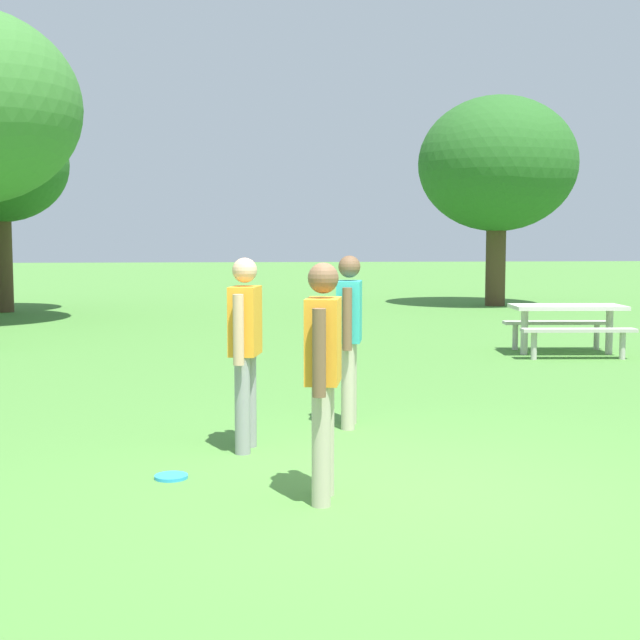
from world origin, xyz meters
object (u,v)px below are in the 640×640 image
person_bystander (245,341)px  person_catcher (323,365)px  tree_slender_mid (497,165)px  picnic_table_near (567,318)px  frisbee (171,477)px  person_thrower (349,329)px

person_bystander → person_catcher: bearing=-71.4°
tree_slender_mid → person_catcher: bearing=-110.6°
person_catcher → person_bystander: 1.58m
person_bystander → picnic_table_near: (5.06, 5.72, -0.38)m
person_catcher → frisbee: person_catcher is taller
tree_slender_mid → person_thrower: bearing=-111.9°
person_bystander → frisbee: bearing=-124.7°
person_catcher → frisbee: bearing=148.3°
person_catcher → picnic_table_near: bearing=57.8°
person_thrower → picnic_table_near: person_thrower is taller
person_bystander → frisbee: 1.37m
person_bystander → picnic_table_near: person_bystander is taller
person_catcher → tree_slender_mid: size_ratio=0.30×
frisbee → person_catcher: bearing=-31.7°
picnic_table_near → person_bystander: bearing=-131.5°
frisbee → tree_slender_mid: size_ratio=0.05×
person_catcher → frisbee: (-1.08, 0.67, -0.93)m
person_thrower → tree_slender_mid: bearing=68.1°
person_thrower → picnic_table_near: 6.36m
person_bystander → tree_slender_mid: 17.18m
person_thrower → person_catcher: (-0.49, -2.35, 0.00)m
frisbee → tree_slender_mid: 18.33m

